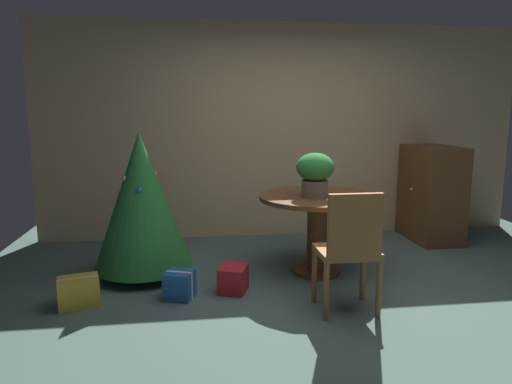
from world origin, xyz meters
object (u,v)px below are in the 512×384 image
flower_vase (315,172)px  gift_box_blue (179,285)px  wooden_cabinet (431,194)px  gift_box_gold (79,292)px  wooden_chair_near (350,245)px  gift_box_red (233,279)px  holiday_tree (142,201)px  round_dining_table (318,216)px

flower_vase → gift_box_blue: 1.58m
flower_vase → wooden_cabinet: flower_vase is taller
gift_box_blue → gift_box_gold: 0.81m
wooden_cabinet → wooden_chair_near: bearing=-131.5°
gift_box_red → gift_box_gold: gift_box_gold is taller
holiday_tree → wooden_cabinet: bearing=13.5°
wooden_chair_near → gift_box_gold: 2.20m
flower_vase → wooden_chair_near: 0.98m
gift_box_gold → wooden_cabinet: 4.09m
gift_box_blue → gift_box_red: (0.46, 0.09, -0.00)m
flower_vase → gift_box_gold: flower_vase is taller
flower_vase → gift_box_gold: (-2.06, -0.42, -0.89)m
holiday_tree → wooden_chair_near: bearing=-33.4°
flower_vase → wooden_cabinet: size_ratio=0.36×
gift_box_red → wooden_chair_near: bearing=-33.7°
round_dining_table → gift_box_gold: bearing=-166.9°
flower_vase → holiday_tree: size_ratio=0.30×
gift_box_red → gift_box_gold: (-1.27, -0.13, 0.00)m
flower_vase → gift_box_red: 1.23m
flower_vase → holiday_tree: bearing=171.8°
round_dining_table → flower_vase: (-0.05, -0.07, 0.44)m
holiday_tree → wooden_cabinet: size_ratio=1.20×
wooden_chair_near → gift_box_blue: wooden_chair_near is taller
round_dining_table → flower_vase: flower_vase is taller
wooden_cabinet → holiday_tree: bearing=-166.5°
gift_box_blue → gift_box_gold: same height
round_dining_table → wooden_chair_near: bearing=-90.0°
flower_vase → wooden_chair_near: (0.05, -0.86, -0.45)m
gift_box_red → wooden_cabinet: (2.52, 1.33, 0.46)m
gift_box_gold → gift_box_red: bearing=5.7°
gift_box_blue → gift_box_red: bearing=10.5°
flower_vase → gift_box_red: bearing=-159.3°
gift_box_blue → wooden_chair_near: bearing=-20.1°
wooden_chair_near → gift_box_gold: bearing=168.3°
gift_box_red → gift_box_blue: bearing=-169.5°
flower_vase → gift_box_red: (-0.79, -0.30, -0.89)m
wooden_cabinet → gift_box_blue: bearing=-154.6°
wooden_chair_near → gift_box_blue: 1.46m
gift_box_gold → wooden_cabinet: bearing=21.0°
holiday_tree → gift_box_red: 1.15m
gift_box_red → wooden_cabinet: bearing=27.8°
round_dining_table → gift_box_red: round_dining_table is taller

